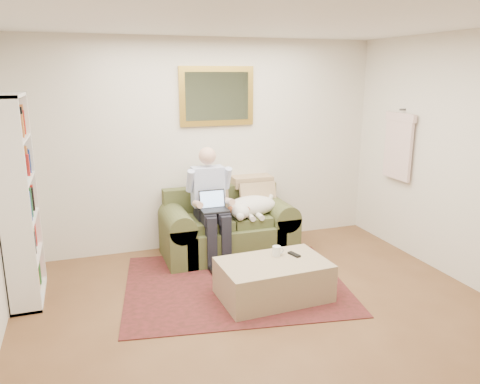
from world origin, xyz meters
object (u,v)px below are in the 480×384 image
ottoman (273,280)px  coffee_mug (277,251)px  sofa (228,232)px  bookshelf (18,201)px  sleeping_dog (252,206)px  laptop (213,205)px  seated_man (212,206)px

ottoman → coffee_mug: coffee_mug is taller
sofa → ottoman: (0.07, -1.28, -0.08)m
coffee_mug → bookshelf: bookshelf is taller
sleeping_dog → bookshelf: size_ratio=0.33×
laptop → coffee_mug: (0.39, -0.93, -0.27)m
sleeping_dog → bookshelf: 2.58m
seated_man → coffee_mug: bearing=-68.3°
seated_man → ottoman: 1.27m
sleeping_dog → coffee_mug: (-0.13, -1.06, -0.18)m
seated_man → ottoman: (0.30, -1.13, -0.48)m
sofa → coffee_mug: sofa is taller
bookshelf → laptop: bearing=7.2°
sofa → sleeping_dog: sofa is taller
sofa → coffee_mug: 1.16m
sofa → seated_man: seated_man is taller
seated_man → laptop: seated_man is taller
seated_man → coffee_mug: seated_man is taller
seated_man → ottoman: seated_man is taller
ottoman → coffee_mug: bearing=56.9°
bookshelf → ottoman: bearing=-19.5°
sleeping_dog → laptop: bearing=-166.4°
ottoman → bookshelf: bookshelf is taller
sleeping_dog → coffee_mug: sleeping_dog is taller
bookshelf → seated_man: bearing=9.0°
ottoman → bookshelf: (-2.30, 0.81, 0.81)m
sofa → ottoman: sofa is taller
sleeping_dog → bookshelf: bearing=-171.4°
seated_man → bookshelf: bookshelf is taller
laptop → ottoman: 1.22m
ottoman → coffee_mug: (0.09, 0.14, 0.24)m
seated_man → sleeping_dog: size_ratio=2.04×
laptop → coffee_mug: 1.05m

